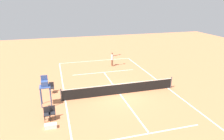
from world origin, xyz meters
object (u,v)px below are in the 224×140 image
at_px(umpire_chair, 45,86).
at_px(courtside_chair_near, 52,112).
at_px(courtside_chair_mid, 51,87).
at_px(courtside_chair_far, 47,113).
at_px(player_serving, 113,58).
at_px(equipment_bag, 51,126).
at_px(tennis_ball, 112,70).

relative_size(umpire_chair, courtside_chair_near, 2.54).
xyz_separation_m(courtside_chair_near, courtside_chair_mid, (-0.01, -4.45, 0.00)).
bearing_deg(courtside_chair_far, courtside_chair_near, -165.28).
height_order(player_serving, courtside_chair_mid, player_serving).
bearing_deg(equipment_bag, courtside_chair_mid, -91.46).
xyz_separation_m(player_serving, courtside_chair_mid, (7.29, 6.04, -0.48)).
xyz_separation_m(umpire_chair, courtside_chair_near, (-0.40, 2.18, -1.07)).
distance_m(tennis_ball, equipment_bag, 12.03).
relative_size(tennis_ball, courtside_chair_mid, 0.07).
bearing_deg(courtside_chair_far, tennis_ball, -128.42).
height_order(umpire_chair, courtside_chair_mid, umpire_chair).
height_order(umpire_chair, courtside_chair_near, umpire_chair).
height_order(courtside_chair_far, equipment_bag, courtside_chair_far).
distance_m(umpire_chair, courtside_chair_mid, 2.54).
xyz_separation_m(tennis_ball, courtside_chair_near, (6.71, 8.79, 0.50)).
bearing_deg(courtside_chair_near, courtside_chair_mid, -90.10).
bearing_deg(courtside_chair_mid, umpire_chair, 79.69).
relative_size(player_serving, equipment_bag, 2.24).
distance_m(player_serving, courtside_chair_mid, 9.48).
height_order(player_serving, courtside_chair_far, player_serving).
relative_size(umpire_chair, courtside_chair_far, 2.54).
xyz_separation_m(player_serving, courtside_chair_near, (7.30, 10.49, -0.48)).
xyz_separation_m(tennis_ball, courtside_chair_mid, (6.70, 4.34, 0.50)).
bearing_deg(courtside_chair_mid, equipment_bag, 88.54).
relative_size(tennis_ball, courtside_chair_near, 0.07).
bearing_deg(umpire_chair, courtside_chair_far, 91.90).
distance_m(umpire_chair, equipment_bag, 3.61).
height_order(umpire_chair, courtside_chair_far, umpire_chair).
bearing_deg(player_serving, courtside_chair_mid, -66.67).
relative_size(courtside_chair_near, courtside_chair_mid, 1.00).
relative_size(player_serving, courtside_chair_mid, 1.80).
bearing_deg(courtside_chair_far, equipment_bag, 100.82).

